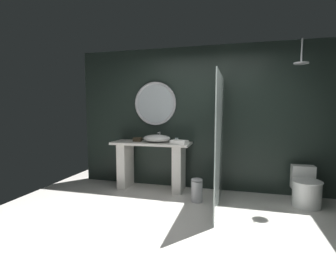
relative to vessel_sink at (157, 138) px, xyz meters
name	(u,v)px	position (x,y,z in m)	size (l,w,h in m)	color
ground_plane	(180,235)	(0.79, -1.59, -0.95)	(5.76, 5.76, 0.00)	silver
back_wall_panel	(203,119)	(0.79, 0.31, 0.35)	(4.80, 0.10, 2.60)	#1E2823
vanity_counter	(151,162)	(-0.10, -0.02, -0.44)	(1.44, 0.52, 0.88)	silver
vessel_sink	(157,138)	(0.00, 0.00, 0.00)	(0.50, 0.41, 0.17)	white
tumbler_cup	(177,140)	(0.37, -0.01, -0.02)	(0.06, 0.06, 0.09)	silver
tissue_box	(138,139)	(-0.38, 0.00, -0.03)	(0.14, 0.12, 0.07)	#3D3323
round_wall_mirror	(155,104)	(-0.10, 0.22, 0.63)	(0.82, 0.05, 0.82)	#B7B7BC
shower_glass_panel	(219,142)	(1.16, -0.52, 0.04)	(0.02, 1.56, 1.98)	silver
rain_shower_head	(301,61)	(2.29, -0.21, 1.23)	(0.21, 0.21, 0.36)	#B7B7BC
toilet	(306,189)	(2.46, -0.14, -0.70)	(0.43, 0.62, 0.57)	white
waste_bin	(197,190)	(0.81, -0.46, -0.75)	(0.18, 0.18, 0.39)	#B7B7BC
folded_hand_towel	(179,142)	(0.46, -0.18, -0.03)	(0.28, 0.17, 0.07)	white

